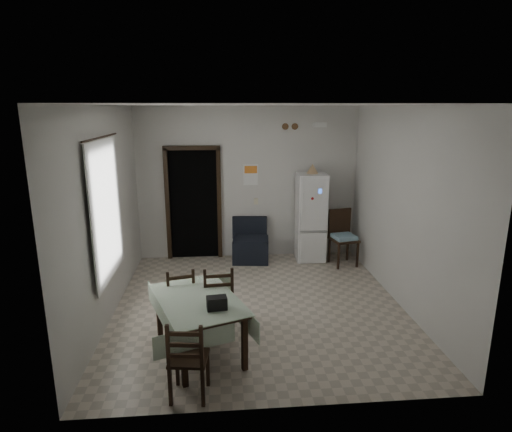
{
  "coord_description": "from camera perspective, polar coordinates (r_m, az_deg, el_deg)",
  "views": [
    {
      "loc": [
        -0.55,
        -5.82,
        2.87
      ],
      "look_at": [
        0.0,
        0.5,
        1.25
      ],
      "focal_mm": 30.0,
      "sensor_mm": 36.0,
      "label": 1
    }
  ],
  "objects": [
    {
      "name": "ceiling",
      "position": [
        5.85,
        0.44,
        14.61
      ],
      "size": [
        4.2,
        4.5,
        0.02
      ],
      "primitive_type": null,
      "color": "white",
      "rests_on": "ground"
    },
    {
      "name": "wall_back",
      "position": [
        8.22,
        -1.06,
        4.36
      ],
      "size": [
        4.2,
        0.02,
        2.9
      ],
      "primitive_type": null,
      "color": "beige",
      "rests_on": "ground"
    },
    {
      "name": "ground",
      "position": [
        6.52,
        0.39,
        -11.82
      ],
      "size": [
        4.5,
        4.5,
        0.0
      ],
      "primitive_type": "plane",
      "color": "#B1A490",
      "rests_on": "ground"
    },
    {
      "name": "fridge",
      "position": [
        8.2,
        7.3,
        -0.17
      ],
      "size": [
        0.56,
        0.56,
        1.67
      ],
      "primitive_type": null,
      "rotation": [
        0.0,
        0.0,
        -0.03
      ],
      "color": "white",
      "rests_on": "ground"
    },
    {
      "name": "tan_cone",
      "position": [
        8.07,
        7.54,
        6.28
      ],
      "size": [
        0.22,
        0.22,
        0.18
      ],
      "primitive_type": "cone",
      "rotation": [
        0.0,
        0.0,
        0.02
      ],
      "color": "tan",
      "rests_on": "fridge"
    },
    {
      "name": "vent_left",
      "position": [
        8.16,
        3.93,
        11.82
      ],
      "size": [
        0.12,
        0.03,
        0.12
      ],
      "primitive_type": "cylinder",
      "rotation": [
        1.57,
        0.0,
        0.0
      ],
      "color": "brown",
      "rests_on": "ground"
    },
    {
      "name": "wall_front",
      "position": [
        3.88,
        3.54,
        -7.14
      ],
      "size": [
        4.2,
        0.02,
        2.9
      ],
      "primitive_type": null,
      "color": "beige",
      "rests_on": "ground"
    },
    {
      "name": "black_bag",
      "position": [
        4.85,
        -5.25,
        -11.47
      ],
      "size": [
        0.24,
        0.16,
        0.14
      ],
      "primitive_type": "cube",
      "rotation": [
        0.0,
        0.0,
        0.13
      ],
      "color": "black",
      "rests_on": "dining_table"
    },
    {
      "name": "curtain_rod",
      "position": [
        5.83,
        -19.98,
        9.84
      ],
      "size": [
        0.02,
        1.6,
        0.02
      ],
      "primitive_type": "cylinder",
      "rotation": [
        1.57,
        0.0,
        0.0
      ],
      "color": "black",
      "rests_on": "ground"
    },
    {
      "name": "curtain",
      "position": [
        5.97,
        -19.3,
        0.72
      ],
      "size": [
        0.02,
        1.45,
        1.85
      ],
      "primitive_type": "cube",
      "color": "white",
      "rests_on": "ground"
    },
    {
      "name": "calendar",
      "position": [
        8.18,
        -0.71,
        5.52
      ],
      "size": [
        0.28,
        0.02,
        0.4
      ],
      "primitive_type": "cube",
      "color": "white",
      "rests_on": "ground"
    },
    {
      "name": "wall_right",
      "position": [
        6.55,
        19.02,
        1.01
      ],
      "size": [
        0.02,
        4.5,
        2.9
      ],
      "primitive_type": null,
      "color": "beige",
      "rests_on": "ground"
    },
    {
      "name": "light_switch",
      "position": [
        8.28,
        -0.01,
        1.97
      ],
      "size": [
        0.08,
        0.02,
        0.12
      ],
      "primitive_type": "cube",
      "color": "beige",
      "rests_on": "ground"
    },
    {
      "name": "window_recess",
      "position": [
        5.99,
        -20.32,
        0.69
      ],
      "size": [
        0.1,
        1.2,
        1.6
      ],
      "primitive_type": "cube",
      "color": "silver",
      "rests_on": "ground"
    },
    {
      "name": "corner_chair",
      "position": [
        8.08,
        11.64,
        -2.91
      ],
      "size": [
        0.53,
        0.53,
        1.03
      ],
      "primitive_type": null,
      "rotation": [
        0.0,
        0.0,
        0.2
      ],
      "color": "black",
      "rests_on": "ground"
    },
    {
      "name": "calendar_image",
      "position": [
        8.16,
        -0.71,
        6.21
      ],
      "size": [
        0.24,
        0.01,
        0.14
      ],
      "primitive_type": "cube",
      "color": "orange",
      "rests_on": "ground"
    },
    {
      "name": "wall_left",
      "position": [
        6.19,
        -19.32,
        0.24
      ],
      "size": [
        0.02,
        4.5,
        2.9
      ],
      "primitive_type": null,
      "color": "beige",
      "rests_on": "ground"
    },
    {
      "name": "dining_chair_far_right",
      "position": [
        5.69,
        -5.09,
        -10.77
      ],
      "size": [
        0.43,
        0.43,
        0.92
      ],
      "primitive_type": null,
      "rotation": [
        0.0,
        0.0,
        3.23
      ],
      "color": "black",
      "rests_on": "ground"
    },
    {
      "name": "dining_chair_near_head",
      "position": [
        4.56,
        -8.96,
        -18.09
      ],
      "size": [
        0.42,
        0.42,
        0.88
      ],
      "primitive_type": null,
      "rotation": [
        0.0,
        0.0,
        3.02
      ],
      "color": "black",
      "rests_on": "ground"
    },
    {
      "name": "emergency_light",
      "position": [
        8.26,
        8.52,
        11.94
      ],
      "size": [
        0.25,
        0.07,
        0.09
      ],
      "primitive_type": "cube",
      "color": "white",
      "rests_on": "ground"
    },
    {
      "name": "vent_right",
      "position": [
        8.19,
        5.2,
        11.81
      ],
      "size": [
        0.12,
        0.03,
        0.12
      ],
      "primitive_type": "cylinder",
      "rotation": [
        1.57,
        0.0,
        0.0
      ],
      "color": "brown",
      "rests_on": "ground"
    },
    {
      "name": "dining_chair_far_left",
      "position": [
        5.81,
        -10.1,
        -10.67
      ],
      "size": [
        0.45,
        0.45,
        0.87
      ],
      "primitive_type": null,
      "rotation": [
        0.0,
        0.0,
        3.37
      ],
      "color": "black",
      "rests_on": "ground"
    },
    {
      "name": "dining_table",
      "position": [
        5.3,
        -7.64,
        -14.27
      ],
      "size": [
        1.28,
        1.55,
        0.69
      ],
      "primitive_type": null,
      "rotation": [
        0.0,
        0.0,
        0.36
      ],
      "color": "#A3B79D",
      "rests_on": "ground"
    },
    {
      "name": "doorway",
      "position": [
        8.49,
        -8.23,
        1.85
      ],
      "size": [
        1.06,
        0.52,
        2.22
      ],
      "color": "black",
      "rests_on": "ground"
    },
    {
      "name": "navy_seat",
      "position": [
        8.16,
        -0.71,
        -3.28
      ],
      "size": [
        0.73,
        0.71,
        0.81
      ],
      "primitive_type": null,
      "rotation": [
        0.0,
        0.0,
        -0.1
      ],
      "color": "black",
      "rests_on": "ground"
    }
  ]
}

